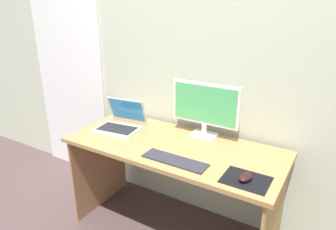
{
  "coord_description": "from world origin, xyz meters",
  "views": [
    {
      "loc": [
        0.93,
        -1.61,
        1.62
      ],
      "look_at": [
        -0.03,
        -0.02,
        0.93
      ],
      "focal_mm": 32.99,
      "sensor_mm": 36.0,
      "label": 1
    }
  ],
  "objects": [
    {
      "name": "wall_back",
      "position": [
        0.0,
        0.38,
        1.25
      ],
      "size": [
        6.0,
        0.04,
        2.5
      ],
      "primitive_type": "cube",
      "color": "#B7BFA3",
      "rests_on": "ground_plane"
    },
    {
      "name": "door_left",
      "position": [
        -1.33,
        0.34,
        1.01
      ],
      "size": [
        0.82,
        0.02,
        2.02
      ],
      "primitive_type": "cube",
      "color": "white",
      "rests_on": "ground_plane"
    },
    {
      "name": "desk",
      "position": [
        0.0,
        0.0,
        0.57
      ],
      "size": [
        1.46,
        0.64,
        0.71
      ],
      "color": "#9F7344",
      "rests_on": "ground_plane"
    },
    {
      "name": "monitor",
      "position": [
        0.11,
        0.24,
        0.93
      ],
      "size": [
        0.49,
        0.14,
        0.39
      ],
      "color": "silver",
      "rests_on": "desk"
    },
    {
      "name": "laptop",
      "position": [
        -0.48,
        0.04,
        0.76
      ],
      "size": [
        0.34,
        0.32,
        0.21
      ],
      "color": "silver",
      "rests_on": "desk"
    },
    {
      "name": "keyboard_external",
      "position": [
        0.12,
        -0.19,
        0.72
      ],
      "size": [
        0.41,
        0.12,
        0.01
      ],
      "primitive_type": "cube",
      "rotation": [
        0.0,
        0.0,
        -0.01
      ],
      "color": "#282631",
      "rests_on": "desk"
    },
    {
      "name": "mousepad",
      "position": [
        0.55,
        -0.17,
        0.72
      ],
      "size": [
        0.25,
        0.2,
        0.0
      ],
      "primitive_type": "cube",
      "color": "black",
      "rests_on": "desk"
    },
    {
      "name": "mouse",
      "position": [
        0.55,
        -0.18,
        0.74
      ],
      "size": [
        0.08,
        0.11,
        0.04
      ],
      "primitive_type": "ellipsoid",
      "rotation": [
        0.0,
        0.0,
        -0.19
      ],
      "color": "black",
      "rests_on": "mousepad"
    }
  ]
}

